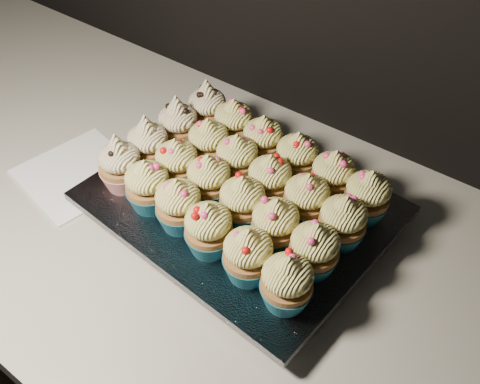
% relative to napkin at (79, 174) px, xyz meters
% --- Properties ---
extents(cabinet, '(2.40, 0.60, 0.86)m').
position_rel_napkin_xyz_m(cabinet, '(0.12, 0.05, -0.47)').
color(cabinet, black).
rests_on(cabinet, ground).
extents(worktop, '(2.44, 0.64, 0.04)m').
position_rel_napkin_xyz_m(worktop, '(0.12, 0.05, -0.02)').
color(worktop, beige).
rests_on(worktop, cabinet).
extents(napkin, '(0.19, 0.19, 0.00)m').
position_rel_napkin_xyz_m(napkin, '(0.00, 0.00, 0.00)').
color(napkin, white).
rests_on(napkin, worktop).
extents(baking_tray, '(0.39, 0.31, 0.02)m').
position_rel_napkin_xyz_m(baking_tray, '(0.26, 0.08, 0.01)').
color(baking_tray, black).
rests_on(baking_tray, worktop).
extents(foil_lining, '(0.43, 0.34, 0.01)m').
position_rel_napkin_xyz_m(foil_lining, '(0.26, 0.08, 0.03)').
color(foil_lining, silver).
rests_on(foil_lining, baking_tray).
extents(cupcake_0, '(0.06, 0.06, 0.10)m').
position_rel_napkin_xyz_m(cupcake_0, '(0.10, 0.01, 0.07)').
color(cupcake_0, red).
rests_on(cupcake_0, foil_lining).
extents(cupcake_1, '(0.06, 0.06, 0.08)m').
position_rel_napkin_xyz_m(cupcake_1, '(0.17, -0.00, 0.07)').
color(cupcake_1, '#1C6B84').
rests_on(cupcake_1, foil_lining).
extents(cupcake_2, '(0.06, 0.06, 0.08)m').
position_rel_napkin_xyz_m(cupcake_2, '(0.22, -0.00, 0.07)').
color(cupcake_2, '#1C6B84').
rests_on(cupcake_2, foil_lining).
extents(cupcake_3, '(0.06, 0.06, 0.08)m').
position_rel_napkin_xyz_m(cupcake_3, '(0.28, -0.01, 0.07)').
color(cupcake_3, '#1C6B84').
rests_on(cupcake_3, foil_lining).
extents(cupcake_4, '(0.06, 0.06, 0.08)m').
position_rel_napkin_xyz_m(cupcake_4, '(0.35, -0.02, 0.07)').
color(cupcake_4, '#1C6B84').
rests_on(cupcake_4, foil_lining).
extents(cupcake_5, '(0.06, 0.06, 0.08)m').
position_rel_napkin_xyz_m(cupcake_5, '(0.41, -0.02, 0.07)').
color(cupcake_5, '#1C6B84').
rests_on(cupcake_5, foil_lining).
extents(cupcake_6, '(0.06, 0.06, 0.10)m').
position_rel_napkin_xyz_m(cupcake_6, '(0.11, 0.06, 0.07)').
color(cupcake_6, red).
rests_on(cupcake_6, foil_lining).
extents(cupcake_7, '(0.06, 0.06, 0.08)m').
position_rel_napkin_xyz_m(cupcake_7, '(0.17, 0.06, 0.07)').
color(cupcake_7, '#1C6B84').
rests_on(cupcake_7, foil_lining).
extents(cupcake_8, '(0.06, 0.06, 0.08)m').
position_rel_napkin_xyz_m(cupcake_8, '(0.23, 0.06, 0.07)').
color(cupcake_8, '#1C6B84').
rests_on(cupcake_8, foil_lining).
extents(cupcake_9, '(0.06, 0.06, 0.08)m').
position_rel_napkin_xyz_m(cupcake_9, '(0.29, 0.05, 0.07)').
color(cupcake_9, '#1C6B84').
rests_on(cupcake_9, foil_lining).
extents(cupcake_10, '(0.06, 0.06, 0.08)m').
position_rel_napkin_xyz_m(cupcake_10, '(0.34, 0.04, 0.07)').
color(cupcake_10, '#1C6B84').
rests_on(cupcake_10, foil_lining).
extents(cupcake_11, '(0.06, 0.06, 0.08)m').
position_rel_napkin_xyz_m(cupcake_11, '(0.40, 0.04, 0.07)').
color(cupcake_11, '#1C6B84').
rests_on(cupcake_11, foil_lining).
extents(cupcake_12, '(0.06, 0.06, 0.10)m').
position_rel_napkin_xyz_m(cupcake_12, '(0.11, 0.12, 0.07)').
color(cupcake_12, red).
rests_on(cupcake_12, foil_lining).
extents(cupcake_13, '(0.06, 0.06, 0.08)m').
position_rel_napkin_xyz_m(cupcake_13, '(0.17, 0.12, 0.07)').
color(cupcake_13, '#1C6B84').
rests_on(cupcake_13, foil_lining).
extents(cupcake_14, '(0.06, 0.06, 0.08)m').
position_rel_napkin_xyz_m(cupcake_14, '(0.23, 0.11, 0.07)').
color(cupcake_14, '#1C6B84').
rests_on(cupcake_14, foil_lining).
extents(cupcake_15, '(0.06, 0.06, 0.08)m').
position_rel_napkin_xyz_m(cupcake_15, '(0.29, 0.11, 0.07)').
color(cupcake_15, '#1C6B84').
rests_on(cupcake_15, foil_lining).
extents(cupcake_16, '(0.06, 0.06, 0.08)m').
position_rel_napkin_xyz_m(cupcake_16, '(0.35, 0.11, 0.07)').
color(cupcake_16, '#1C6B84').
rests_on(cupcake_16, foil_lining).
extents(cupcake_17, '(0.06, 0.06, 0.08)m').
position_rel_napkin_xyz_m(cupcake_17, '(0.41, 0.10, 0.07)').
color(cupcake_17, '#1C6B84').
rests_on(cupcake_17, foil_lining).
extents(cupcake_18, '(0.06, 0.06, 0.10)m').
position_rel_napkin_xyz_m(cupcake_18, '(0.12, 0.18, 0.07)').
color(cupcake_18, red).
rests_on(cupcake_18, foil_lining).
extents(cupcake_19, '(0.06, 0.06, 0.08)m').
position_rel_napkin_xyz_m(cupcake_19, '(0.18, 0.18, 0.07)').
color(cupcake_19, '#1C6B84').
rests_on(cupcake_19, foil_lining).
extents(cupcake_20, '(0.06, 0.06, 0.08)m').
position_rel_napkin_xyz_m(cupcake_20, '(0.24, 0.17, 0.07)').
color(cupcake_20, '#1C6B84').
rests_on(cupcake_20, foil_lining).
extents(cupcake_21, '(0.06, 0.06, 0.08)m').
position_rel_napkin_xyz_m(cupcake_21, '(0.30, 0.17, 0.07)').
color(cupcake_21, '#1C6B84').
rests_on(cupcake_21, foil_lining).
extents(cupcake_22, '(0.06, 0.06, 0.08)m').
position_rel_napkin_xyz_m(cupcake_22, '(0.36, 0.17, 0.07)').
color(cupcake_22, '#1C6B84').
rests_on(cupcake_22, foil_lining).
extents(cupcake_23, '(0.06, 0.06, 0.08)m').
position_rel_napkin_xyz_m(cupcake_23, '(0.41, 0.16, 0.07)').
color(cupcake_23, '#1C6B84').
rests_on(cupcake_23, foil_lining).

